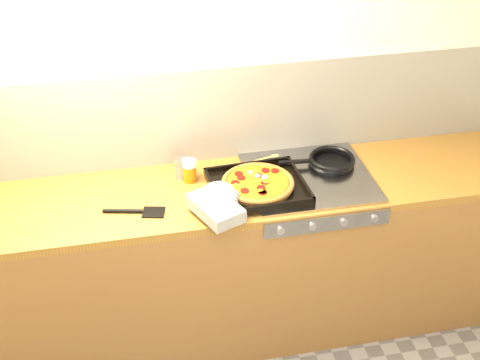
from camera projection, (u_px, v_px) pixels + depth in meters
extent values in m
plane|color=beige|center=(207.00, 96.00, 3.26)|extent=(3.20, 0.00, 3.20)
cube|color=silver|center=(208.00, 115.00, 3.30)|extent=(3.20, 0.02, 0.50)
cube|color=brown|center=(220.00, 264.00, 3.46)|extent=(3.20, 0.60, 0.86)
cube|color=brown|center=(219.00, 192.00, 3.21)|extent=(3.20, 0.60, 0.04)
cube|color=gray|center=(327.00, 222.00, 3.06)|extent=(0.60, 0.03, 0.08)
cylinder|color=#A5A5AA|center=(280.00, 230.00, 3.01)|extent=(0.04, 0.02, 0.04)
cylinder|color=#A5A5AA|center=(312.00, 226.00, 3.04)|extent=(0.04, 0.02, 0.04)
cylinder|color=#A5A5AA|center=(344.00, 222.00, 3.06)|extent=(0.04, 0.02, 0.04)
cylinder|color=#A5A5AA|center=(375.00, 218.00, 3.09)|extent=(0.04, 0.02, 0.04)
cube|color=gray|center=(309.00, 178.00, 3.28)|extent=(0.60, 0.56, 0.02)
cube|color=black|center=(258.00, 188.00, 3.17)|extent=(0.46, 0.41, 0.01)
cube|color=black|center=(247.00, 164.00, 3.31)|extent=(0.44, 0.04, 0.02)
cube|color=black|center=(269.00, 207.00, 3.01)|extent=(0.44, 0.04, 0.02)
cube|color=black|center=(301.00, 178.00, 3.21)|extent=(0.03, 0.39, 0.02)
cube|color=black|center=(214.00, 191.00, 3.12)|extent=(0.03, 0.39, 0.02)
cylinder|color=#925F2A|center=(258.00, 185.00, 3.16)|extent=(0.35, 0.35, 0.02)
torus|color=#925F2A|center=(258.00, 183.00, 3.16)|extent=(0.37, 0.37, 0.03)
cylinder|color=#C28117|center=(258.00, 182.00, 3.15)|extent=(0.31, 0.31, 0.01)
cylinder|color=maroon|center=(265.00, 182.00, 3.14)|extent=(0.04, 0.04, 0.01)
cylinder|color=maroon|center=(239.00, 174.00, 3.20)|extent=(0.04, 0.04, 0.01)
cylinder|color=maroon|center=(262.00, 193.00, 3.07)|extent=(0.04, 0.04, 0.01)
cylinder|color=maroon|center=(235.00, 183.00, 3.14)|extent=(0.04, 0.04, 0.01)
cylinder|color=maroon|center=(266.00, 170.00, 3.23)|extent=(0.04, 0.04, 0.01)
cylinder|color=maroon|center=(258.00, 175.00, 3.19)|extent=(0.04, 0.04, 0.01)
cylinder|color=maroon|center=(245.00, 191.00, 3.08)|extent=(0.04, 0.04, 0.01)
cylinder|color=maroon|center=(275.00, 171.00, 3.23)|extent=(0.04, 0.04, 0.01)
cylinder|color=maroon|center=(263.00, 192.00, 3.07)|extent=(0.04, 0.04, 0.01)
cylinder|color=maroon|center=(261.00, 188.00, 3.10)|extent=(0.04, 0.04, 0.01)
cylinder|color=maroon|center=(241.00, 178.00, 3.17)|extent=(0.04, 0.04, 0.01)
ellipsoid|color=orange|center=(241.00, 185.00, 3.12)|extent=(0.04, 0.02, 0.01)
ellipsoid|color=orange|center=(236.00, 185.00, 3.12)|extent=(0.04, 0.02, 0.01)
ellipsoid|color=orange|center=(253.00, 175.00, 3.19)|extent=(0.04, 0.02, 0.01)
ellipsoid|color=orange|center=(249.00, 171.00, 3.22)|extent=(0.04, 0.02, 0.01)
ellipsoid|color=orange|center=(260.00, 190.00, 3.08)|extent=(0.04, 0.02, 0.01)
ellipsoid|color=orange|center=(267.00, 182.00, 3.14)|extent=(0.04, 0.02, 0.01)
ellipsoid|color=orange|center=(263.00, 180.00, 3.15)|extent=(0.04, 0.02, 0.01)
ellipsoid|color=orange|center=(243.00, 187.00, 3.11)|extent=(0.04, 0.02, 0.01)
ellipsoid|color=orange|center=(255.00, 172.00, 3.21)|extent=(0.04, 0.02, 0.01)
ellipsoid|color=silver|center=(251.00, 172.00, 3.22)|extent=(0.03, 0.03, 0.01)
ellipsoid|color=silver|center=(258.00, 176.00, 3.19)|extent=(0.03, 0.03, 0.01)
ellipsoid|color=silver|center=(265.00, 177.00, 3.18)|extent=(0.03, 0.03, 0.01)
cube|color=black|center=(215.00, 208.00, 2.97)|extent=(0.25, 0.31, 0.06)
ellipsoid|color=black|center=(219.00, 192.00, 3.08)|extent=(0.16, 0.16, 0.06)
cylinder|color=black|center=(232.00, 201.00, 3.01)|extent=(0.09, 0.12, 0.06)
cylinder|color=black|center=(332.00, 164.00, 3.36)|extent=(0.23, 0.23, 0.01)
torus|color=black|center=(332.00, 160.00, 3.35)|extent=(0.25, 0.25, 0.02)
cube|color=black|center=(295.00, 162.00, 3.33)|extent=(0.17, 0.03, 0.01)
cylinder|color=maroon|center=(182.00, 167.00, 3.27)|extent=(0.08, 0.08, 0.10)
cylinder|color=#B2B2B7|center=(182.00, 158.00, 3.24)|extent=(0.08, 0.08, 0.01)
cylinder|color=#B2B2B7|center=(182.00, 176.00, 3.29)|extent=(0.08, 0.08, 0.01)
cylinder|color=orange|center=(190.00, 173.00, 3.24)|extent=(0.08, 0.08, 0.09)
cylinder|color=silver|center=(189.00, 163.00, 3.21)|extent=(0.08, 0.08, 0.03)
cylinder|color=#A88647|center=(251.00, 163.00, 3.38)|extent=(0.25, 0.09, 0.02)
ellipsoid|color=#A88647|center=(275.00, 156.00, 3.44)|extent=(0.06, 0.05, 0.02)
cube|color=black|center=(154.00, 212.00, 3.04)|extent=(0.12, 0.11, 0.01)
cylinder|color=black|center=(123.00, 211.00, 3.03)|extent=(0.18, 0.06, 0.02)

